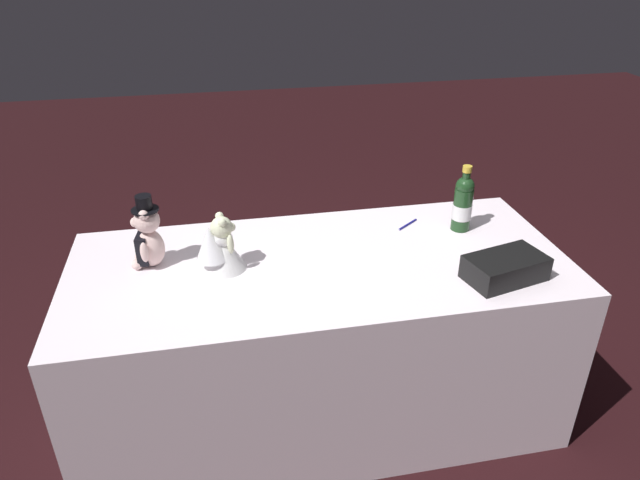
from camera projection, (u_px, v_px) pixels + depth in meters
The scene contains 7 objects.
ground_plane at pixel (320, 406), 2.68m from camera, with size 12.00×12.00×0.00m, color black.
reception_table at pixel (320, 340), 2.49m from camera, with size 2.00×0.88×0.79m, color white.
teddy_bear_groom at pixel (147, 237), 2.22m from camera, with size 0.13×0.14×0.30m.
teddy_bear_bride at pixel (220, 246), 2.22m from camera, with size 0.21×0.17×0.23m.
champagne_bottle at pixel (463, 203), 2.50m from camera, with size 0.08×0.08×0.30m.
signing_pen at pixel (407, 225), 2.58m from camera, with size 0.12×0.09×0.01m.
gift_case_black at pixel (505, 268), 2.18m from camera, with size 0.33×0.24×0.09m.
Camera 1 is at (0.38, 1.95, 1.97)m, focal length 32.29 mm.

